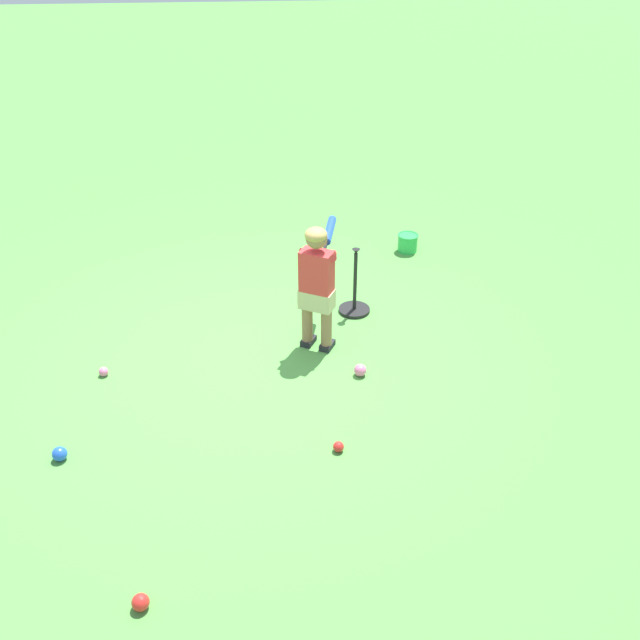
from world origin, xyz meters
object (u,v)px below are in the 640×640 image
(child_batter, at_px, (318,276))
(toy_bucket, at_px, (408,242))
(play_ball_far_right, at_px, (360,370))
(batting_tee, at_px, (354,301))
(play_ball_behind_batter, at_px, (141,602))
(play_ball_near_batter, at_px, (104,372))
(play_ball_midfield, at_px, (60,454))
(play_ball_far_left, at_px, (338,447))

(child_batter, height_order, toy_bucket, child_batter)
(play_ball_far_right, bearing_deg, batting_tee, -94.69)
(play_ball_behind_batter, bearing_deg, play_ball_near_batter, -75.35)
(play_ball_far_right, distance_m, batting_tee, 0.97)
(play_ball_behind_batter, bearing_deg, child_batter, -115.48)
(play_ball_far_right, bearing_deg, play_ball_near_batter, -4.95)
(child_batter, bearing_deg, play_ball_midfield, 33.54)
(child_batter, xyz_separation_m, toy_bucket, (-1.08, -1.66, -0.55))
(batting_tee, bearing_deg, toy_bucket, -121.49)
(play_ball_far_right, xyz_separation_m, batting_tee, (-0.08, -0.96, 0.06))
(child_batter, distance_m, play_ball_far_right, 0.81)
(play_ball_far_left, relative_size, batting_tee, 0.12)
(play_ball_far_left, distance_m, toy_bucket, 3.13)
(play_ball_midfield, bearing_deg, play_ball_far_left, 177.53)
(child_batter, distance_m, toy_bucket, 2.06)
(play_ball_far_right, height_order, play_ball_near_batter, play_ball_far_right)
(play_ball_far_right, height_order, batting_tee, batting_tee)
(play_ball_far_left, relative_size, play_ball_near_batter, 1.02)
(play_ball_midfield, xyz_separation_m, batting_tee, (-2.20, -1.72, 0.05))
(play_ball_midfield, relative_size, toy_bucket, 0.46)
(play_ball_near_batter, height_order, toy_bucket, toy_bucket)
(play_ball_far_left, bearing_deg, toy_bucket, -109.56)
(play_ball_near_batter, bearing_deg, play_ball_far_right, 175.05)
(toy_bucket, bearing_deg, play_ball_behind_batter, 61.31)
(play_ball_far_right, xyz_separation_m, toy_bucket, (-0.79, -2.11, 0.05))
(child_batter, height_order, play_ball_near_batter, child_batter)
(child_batter, xyz_separation_m, play_ball_behind_batter, (1.15, 2.41, -0.60))
(play_ball_far_left, distance_m, play_ball_midfield, 1.86)
(child_batter, height_order, play_ball_far_right, child_batter)
(play_ball_far_left, distance_m, play_ball_behind_batter, 1.62)
(child_batter, distance_m, batting_tee, 0.83)
(play_ball_midfield, xyz_separation_m, play_ball_near_batter, (-0.13, -0.93, -0.01))
(child_batter, distance_m, play_ball_midfield, 2.27)
(batting_tee, bearing_deg, play_ball_near_batter, 20.80)
(child_batter, relative_size, play_ball_near_batter, 14.57)
(play_ball_near_batter, height_order, batting_tee, batting_tee)
(play_ball_far_right, xyz_separation_m, play_ball_behind_batter, (1.44, 1.95, -0.00))
(play_ball_midfield, distance_m, play_ball_near_batter, 0.94)
(batting_tee, bearing_deg, play_ball_far_left, 79.23)
(play_ball_far_right, distance_m, play_ball_behind_batter, 2.43)
(play_ball_near_batter, distance_m, toy_bucket, 3.39)
(play_ball_midfield, xyz_separation_m, toy_bucket, (-2.91, -2.87, 0.05))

